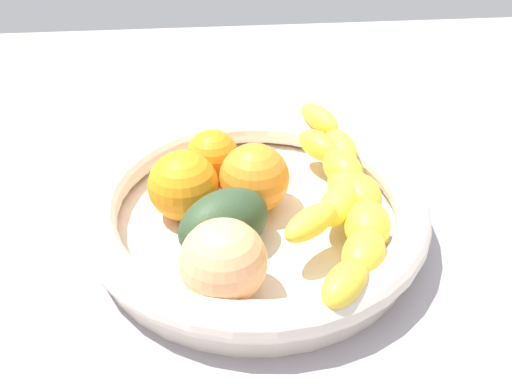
{
  "coord_description": "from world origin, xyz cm",
  "views": [
    {
      "loc": [
        3.98,
        41.84,
        37.9
      ],
      "look_at": [
        0.0,
        0.0,
        7.87
      ],
      "focal_mm": 39.03,
      "sensor_mm": 36.0,
      "label": 1
    }
  ],
  "objects_px": {
    "banana_draped_right": "(352,208)",
    "avocado_dark": "(224,223)",
    "orange_mid_left": "(213,156)",
    "banana_draped_left": "(336,174)",
    "peach_blush": "(223,262)",
    "orange_mid_right": "(183,186)",
    "fruit_bowl": "(256,211)",
    "orange_front": "(249,179)"
  },
  "relations": [
    {
      "from": "orange_mid_left",
      "to": "avocado_dark",
      "type": "distance_m",
      "value": 0.11
    },
    {
      "from": "orange_mid_right",
      "to": "peach_blush",
      "type": "relative_size",
      "value": 0.96
    },
    {
      "from": "orange_front",
      "to": "peach_blush",
      "type": "relative_size",
      "value": 0.97
    },
    {
      "from": "avocado_dark",
      "to": "peach_blush",
      "type": "xyz_separation_m",
      "value": [
        0.0,
        0.06,
        0.01
      ]
    },
    {
      "from": "orange_mid_left",
      "to": "peach_blush",
      "type": "xyz_separation_m",
      "value": [
        -0.0,
        0.17,
        0.01
      ]
    },
    {
      "from": "banana_draped_left",
      "to": "orange_mid_left",
      "type": "distance_m",
      "value": 0.13
    },
    {
      "from": "banana_draped_left",
      "to": "peach_blush",
      "type": "height_order",
      "value": "peach_blush"
    },
    {
      "from": "fruit_bowl",
      "to": "orange_front",
      "type": "distance_m",
      "value": 0.03
    },
    {
      "from": "banana_draped_left",
      "to": "peach_blush",
      "type": "distance_m",
      "value": 0.17
    },
    {
      "from": "fruit_bowl",
      "to": "peach_blush",
      "type": "height_order",
      "value": "peach_blush"
    },
    {
      "from": "fruit_bowl",
      "to": "orange_mid_left",
      "type": "relative_size",
      "value": 5.84
    },
    {
      "from": "banana_draped_right",
      "to": "orange_mid_left",
      "type": "bearing_deg",
      "value": -38.94
    },
    {
      "from": "orange_mid_left",
      "to": "peach_blush",
      "type": "relative_size",
      "value": 0.79
    },
    {
      "from": "banana_draped_right",
      "to": "orange_mid_left",
      "type": "height_order",
      "value": "orange_mid_left"
    },
    {
      "from": "orange_mid_left",
      "to": "fruit_bowl",
      "type": "bearing_deg",
      "value": 118.43
    },
    {
      "from": "banana_draped_left",
      "to": "orange_mid_right",
      "type": "xyz_separation_m",
      "value": [
        0.15,
        0.01,
        0.0
      ]
    },
    {
      "from": "orange_front",
      "to": "orange_mid_left",
      "type": "xyz_separation_m",
      "value": [
        0.03,
        -0.05,
        -0.01
      ]
    },
    {
      "from": "orange_front",
      "to": "orange_mid_right",
      "type": "relative_size",
      "value": 1.02
    },
    {
      "from": "banana_draped_left",
      "to": "orange_mid_right",
      "type": "distance_m",
      "value": 0.15
    },
    {
      "from": "fruit_bowl",
      "to": "orange_front",
      "type": "xyz_separation_m",
      "value": [
        0.0,
        -0.02,
        0.03
      ]
    },
    {
      "from": "orange_front",
      "to": "orange_mid_left",
      "type": "distance_m",
      "value": 0.06
    },
    {
      "from": "fruit_bowl",
      "to": "orange_mid_right",
      "type": "xyz_separation_m",
      "value": [
        0.07,
        -0.01,
        0.03
      ]
    },
    {
      "from": "orange_mid_left",
      "to": "orange_mid_right",
      "type": "relative_size",
      "value": 0.83
    },
    {
      "from": "peach_blush",
      "to": "orange_mid_left",
      "type": "bearing_deg",
      "value": -88.83
    },
    {
      "from": "orange_front",
      "to": "peach_blush",
      "type": "bearing_deg",
      "value": 75.33
    },
    {
      "from": "orange_mid_left",
      "to": "orange_mid_right",
      "type": "distance_m",
      "value": 0.07
    },
    {
      "from": "banana_draped_right",
      "to": "orange_mid_right",
      "type": "xyz_separation_m",
      "value": [
        0.15,
        -0.04,
        0.01
      ]
    },
    {
      "from": "fruit_bowl",
      "to": "orange_mid_left",
      "type": "height_order",
      "value": "orange_mid_left"
    },
    {
      "from": "fruit_bowl",
      "to": "banana_draped_left",
      "type": "relative_size",
      "value": 1.33
    },
    {
      "from": "banana_draped_left",
      "to": "avocado_dark",
      "type": "xyz_separation_m",
      "value": [
        0.11,
        0.06,
        -0.0
      ]
    },
    {
      "from": "fruit_bowl",
      "to": "orange_front",
      "type": "relative_size",
      "value": 4.77
    },
    {
      "from": "orange_mid_right",
      "to": "peach_blush",
      "type": "bearing_deg",
      "value": 106.44
    },
    {
      "from": "fruit_bowl",
      "to": "orange_mid_left",
      "type": "distance_m",
      "value": 0.08
    },
    {
      "from": "banana_draped_right",
      "to": "avocado_dark",
      "type": "height_order",
      "value": "avocado_dark"
    },
    {
      "from": "banana_draped_left",
      "to": "peach_blush",
      "type": "xyz_separation_m",
      "value": [
        0.12,
        0.12,
        0.01
      ]
    },
    {
      "from": "orange_front",
      "to": "peach_blush",
      "type": "xyz_separation_m",
      "value": [
        0.03,
        0.11,
        0.0
      ]
    },
    {
      "from": "avocado_dark",
      "to": "peach_blush",
      "type": "distance_m",
      "value": 0.06
    },
    {
      "from": "banana_draped_right",
      "to": "banana_draped_left",
      "type": "bearing_deg",
      "value": -85.32
    },
    {
      "from": "banana_draped_left",
      "to": "orange_mid_left",
      "type": "relative_size",
      "value": 4.37
    },
    {
      "from": "banana_draped_right",
      "to": "avocado_dark",
      "type": "xyz_separation_m",
      "value": [
        0.12,
        0.01,
        0.0
      ]
    },
    {
      "from": "fruit_bowl",
      "to": "peach_blush",
      "type": "relative_size",
      "value": 4.62
    },
    {
      "from": "orange_mid_left",
      "to": "orange_mid_right",
      "type": "xyz_separation_m",
      "value": [
        0.03,
        0.06,
        0.01
      ]
    }
  ]
}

